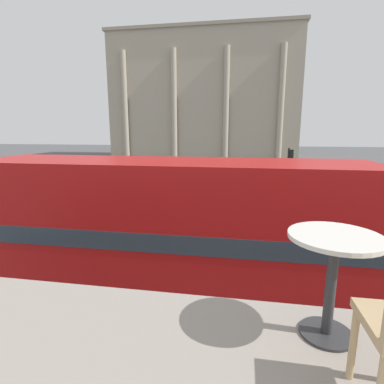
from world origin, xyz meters
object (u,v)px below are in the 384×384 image
plaza_building_left (206,99)px  traffic_light_mid (289,170)px  cafe_dining_table (333,263)px  car_white (175,173)px  car_maroon (275,178)px  pedestrian_blue (374,185)px  double_decker_bus (170,232)px  traffic_light_near (114,190)px

plaza_building_left → traffic_light_mid: plaza_building_left is taller
cafe_dining_table → plaza_building_left: 56.28m
cafe_dining_table → car_white: size_ratio=0.17×
cafe_dining_table → car_maroon: cafe_dining_table is taller
cafe_dining_table → car_white: (-7.59, 28.54, -3.49)m
plaza_building_left → pedestrian_blue: size_ratio=19.84×
pedestrian_blue → cafe_dining_table: bearing=-76.6°
plaza_building_left → traffic_light_mid: size_ratio=8.13×
double_decker_bus → pedestrian_blue: size_ratio=6.20×
double_decker_bus → traffic_light_near: double_decker_bus is taller
plaza_building_left → traffic_light_near: 44.82m
plaza_building_left → traffic_light_near: bearing=-88.6°
traffic_light_near → traffic_light_mid: 11.00m
traffic_light_mid → car_maroon: size_ratio=0.95×
traffic_light_near → car_white: traffic_light_near is taller
plaza_building_left → cafe_dining_table: bearing=-82.0°
car_white → traffic_light_mid: bearing=-179.7°
double_decker_bus → pedestrian_blue: bearing=48.8°
pedestrian_blue → plaza_building_left: bearing=154.0°
cafe_dining_table → traffic_light_near: bearing=120.6°
traffic_light_mid → car_maroon: traffic_light_mid is taller
cafe_dining_table → traffic_light_mid: bearing=82.6°
plaza_building_left → car_white: bearing=-89.5°
traffic_light_near → pedestrian_blue: 19.96m
double_decker_bus → cafe_dining_table: 6.25m
cafe_dining_table → traffic_light_near: cafe_dining_table is taller
car_maroon → pedestrian_blue: (7.06, -3.90, 0.23)m
traffic_light_near → traffic_light_mid: (9.00, 6.31, 0.34)m
cafe_dining_table → traffic_light_near: 13.34m
plaza_building_left → car_maroon: 31.95m
plaza_building_left → traffic_light_near: size_ratio=9.47×
traffic_light_mid → pedestrian_blue: bearing=35.9°
car_white → plaza_building_left: bearing=-41.5°
car_white → cafe_dining_table: bearing=152.9°
double_decker_bus → cafe_dining_table: bearing=-72.3°
cafe_dining_table → traffic_light_mid: (2.28, 17.67, -1.60)m
cafe_dining_table → plaza_building_left: plaza_building_left is taller
double_decker_bus → traffic_light_mid: size_ratio=2.54×
double_decker_bus → traffic_light_mid: (4.76, 12.22, 0.22)m
car_maroon → car_white: 10.18m
cafe_dining_table → pedestrian_blue: bearing=67.5°
traffic_light_near → car_white: (-0.87, 17.18, -1.55)m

